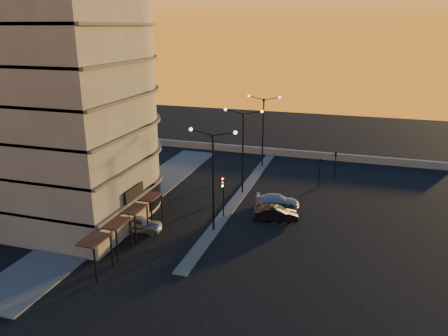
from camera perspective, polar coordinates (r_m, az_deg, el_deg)
ground at (r=40.40m, az=-1.37°, el=-8.16°), size 120.00×120.00×0.00m
sidewalk_west at (r=47.75m, az=-11.83°, el=-4.23°), size 5.00×40.00×0.12m
median at (r=49.15m, az=2.41°, el=-3.18°), size 1.20×36.00×0.12m
parapet at (r=63.48m, az=7.97°, el=2.00°), size 44.00×0.50×1.00m
building at (r=43.36m, az=-19.51°, el=9.17°), size 14.35×17.08×25.00m
streetlamp_near at (r=38.27m, az=-1.43°, el=-0.62°), size 4.32×0.32×9.51m
streetlamp_mid at (r=47.44m, az=2.49°, el=3.06°), size 4.32×0.32×9.51m
streetlamp_far at (r=56.88m, az=5.15°, el=5.52°), size 4.32×0.32×9.51m
traffic_light_main at (r=41.75m, az=-0.12°, el=-2.94°), size 0.28×0.44×4.25m
signal_east_a at (r=50.97m, az=12.34°, el=-0.58°), size 0.13×0.16×3.60m
signal_east_b at (r=54.36m, az=14.42°, el=1.72°), size 0.42×1.99×3.60m
car_hatchback at (r=40.72m, az=-11.15°, el=-7.16°), size 4.57×2.54×1.47m
car_sedan at (r=42.43m, az=6.80°, el=-5.92°), size 4.44×2.33×1.39m
car_wagon at (r=45.61m, az=7.01°, el=-4.25°), size 4.73×2.66×1.29m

